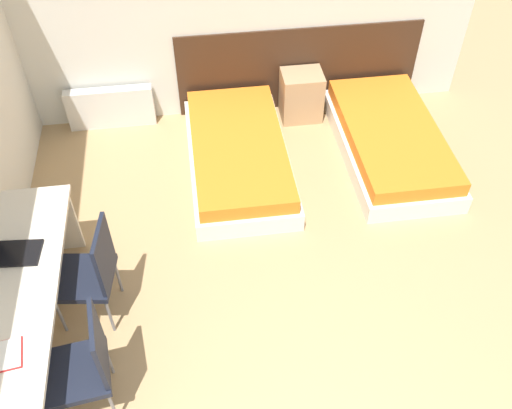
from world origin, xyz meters
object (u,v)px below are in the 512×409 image
Objects in this scene: nightstand at (301,95)px; laptop at (8,248)px; bed_near_window at (238,155)px; chair_near_laptop at (91,271)px; chair_near_notebook at (84,364)px; bed_near_door at (390,141)px.

laptop is at bearing -138.87° from nightstand.
nightstand is (0.78, 0.76, 0.11)m from bed_near_window.
chair_near_laptop is 1.00× the size of chair_near_notebook.
laptop is at bearing 115.34° from chair_near_notebook.
chair_near_laptop reaches higher than nightstand.
chair_near_laptop and chair_near_notebook have the same top height.
bed_near_window is 1.98× the size of chair_near_notebook.
nightstand is 3.45m from laptop.
nightstand is 3.09m from chair_near_laptop.
laptop reaches higher than chair_near_notebook.
laptop is (-0.52, 0.05, 0.29)m from chair_near_laptop.
bed_near_window and bed_near_door have the same top height.
nightstand is at bearing 49.11° from chair_near_notebook.
nightstand is (-0.78, 0.76, 0.11)m from bed_near_door.
nightstand is at bearing 44.24° from bed_near_window.
bed_near_window is 2.65m from chair_near_notebook.
chair_near_laptop reaches higher than bed_near_door.
chair_near_notebook reaches higher than nightstand.
chair_near_notebook is (0.00, -0.76, 0.00)m from chair_near_laptop.
chair_near_notebook is (-2.83, -2.30, 0.34)m from bed_near_door.
laptop reaches higher than bed_near_window.
chair_near_laptop is 0.59m from laptop.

